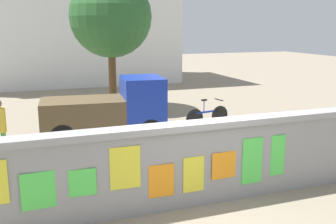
# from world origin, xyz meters

# --- Properties ---
(ground) EXTENTS (60.00, 60.00, 0.00)m
(ground) POSITION_xyz_m (0.00, 8.00, 0.00)
(ground) COLOR gray
(poster_wall) EXTENTS (8.42, 0.42, 1.62)m
(poster_wall) POSITION_xyz_m (-0.01, -0.00, 0.83)
(poster_wall) COLOR gray
(poster_wall) RESTS_ON ground
(auto_rickshaw_truck) EXTENTS (3.73, 1.85, 1.85)m
(auto_rickshaw_truck) POSITION_xyz_m (-0.70, 4.97, 0.90)
(auto_rickshaw_truck) COLOR black
(auto_rickshaw_truck) RESTS_ON ground
(motorcycle) EXTENTS (1.88, 0.66, 0.87)m
(motorcycle) POSITION_xyz_m (-2.22, 1.32, 0.46)
(motorcycle) COLOR black
(motorcycle) RESTS_ON ground
(bicycle_near) EXTENTS (1.69, 0.48, 0.95)m
(bicycle_near) POSITION_xyz_m (2.70, 5.28, 0.36)
(bicycle_near) COLOR black
(bicycle_near) RESTS_ON ground
(bicycle_far) EXTENTS (1.71, 0.44, 0.95)m
(bicycle_far) POSITION_xyz_m (2.28, 1.52, 0.36)
(bicycle_far) COLOR black
(bicycle_far) RESTS_ON ground
(tree_roadside) EXTENTS (3.27, 3.27, 5.36)m
(tree_roadside) POSITION_xyz_m (0.34, 9.36, 3.71)
(tree_roadside) COLOR brown
(tree_roadside) RESTS_ON ground
(building_background) EXTENTS (13.01, 6.81, 9.42)m
(building_background) POSITION_xyz_m (-0.53, 18.49, 4.73)
(building_background) COLOR white
(building_background) RESTS_ON ground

